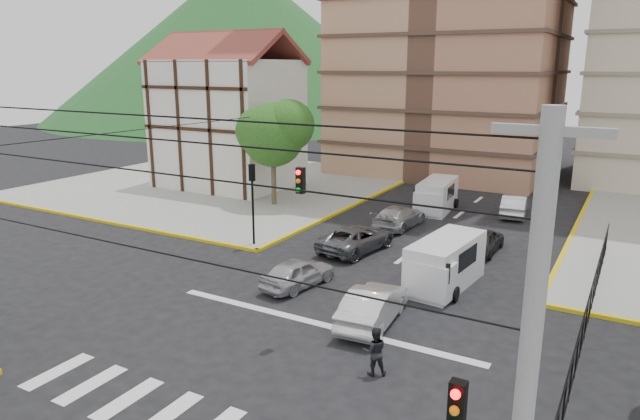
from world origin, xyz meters
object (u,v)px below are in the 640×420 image
Objects in this scene: traffic_light_nw at (252,191)px; car_white_front_right at (373,305)px; car_silver_front_left at (298,273)px; pedestrian_crosswalk at (375,351)px; van_right_lane at (444,265)px; van_left_lane at (436,197)px.

traffic_light_nw reaches higher than car_white_front_right.
pedestrian_crosswalk is at bearing 149.48° from car_silver_front_left.
car_silver_front_left is 4.80m from car_white_front_right.
car_white_front_right is (9.60, -5.54, -2.38)m from traffic_light_nw.
pedestrian_crosswalk is at bearing -81.48° from van_right_lane.
van_left_lane reaches higher than pedestrian_crosswalk.
car_white_front_right is (3.45, -17.83, -0.29)m from van_left_lane.
van_right_lane is (10.81, -0.70, -2.05)m from traffic_light_nw.
car_silver_front_left is (5.14, -3.77, -2.46)m from traffic_light_nw.
car_white_front_right is at bearing 168.24° from car_silver_front_left.
car_silver_front_left is (-5.67, -3.07, -0.41)m from van_right_lane.
van_right_lane is at bearing -74.79° from van_left_lane.
pedestrian_crosswalk reaches higher than car_white_front_right.
van_left_lane reaches higher than car_white_front_right.
traffic_light_nw is at bearing -177.73° from van_right_lane.
van_left_lane is 21.80m from pedestrian_crosswalk.
van_left_lane reaches higher than car_silver_front_left.
car_silver_front_left is at bearing -98.12° from van_left_lane.
traffic_light_nw is 0.99× the size of car_white_front_right.
van_left_lane is at bearing 63.46° from traffic_light_nw.
van_right_lane reaches higher than van_left_lane.
van_right_lane is 1.13× the size of car_white_front_right.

